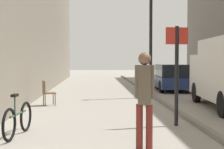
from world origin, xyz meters
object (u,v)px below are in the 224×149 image
object	(u,v)px
pedestrian_main_foreground	(144,94)
street_sign_post	(177,67)
bicycle_leaning	(18,120)
lamp_post	(151,37)
cafe_chair_near_window	(47,91)
parked_car	(172,78)

from	to	relation	value
pedestrian_main_foreground	street_sign_post	world-z (taller)	street_sign_post
street_sign_post	bicycle_leaning	xyz separation A→B (m)	(-3.87, -1.02, -1.16)
street_sign_post	lamp_post	distance (m)	6.52
pedestrian_main_foreground	cafe_chair_near_window	distance (m)	6.91
street_sign_post	pedestrian_main_foreground	bearing A→B (deg)	57.73
parked_car	street_sign_post	world-z (taller)	street_sign_post
pedestrian_main_foreground	cafe_chair_near_window	size ratio (longest dim) A/B	2.00
street_sign_post	cafe_chair_near_window	size ratio (longest dim) A/B	2.77
pedestrian_main_foreground	bicycle_leaning	distance (m)	3.06
cafe_chair_near_window	bicycle_leaning	bearing A→B (deg)	-17.32
lamp_post	bicycle_leaning	size ratio (longest dim) A/B	2.70
pedestrian_main_foreground	street_sign_post	size ratio (longest dim) A/B	0.72
bicycle_leaning	cafe_chair_near_window	xyz separation A→B (m)	(-0.07, 5.04, 0.17)
street_sign_post	bicycle_leaning	size ratio (longest dim) A/B	1.47
parked_car	bicycle_leaning	world-z (taller)	parked_car
pedestrian_main_foreground	cafe_chair_near_window	xyz separation A→B (m)	(-2.75, 6.31, -0.54)
street_sign_post	lamp_post	world-z (taller)	lamp_post
lamp_post	cafe_chair_near_window	distance (m)	5.39
pedestrian_main_foreground	lamp_post	xyz separation A→B (m)	(1.56, 8.69, 1.64)
parked_car	street_sign_post	xyz separation A→B (m)	(-2.17, -9.93, 0.83)
lamp_post	cafe_chair_near_window	world-z (taller)	lamp_post
lamp_post	parked_car	bearing A→B (deg)	63.19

